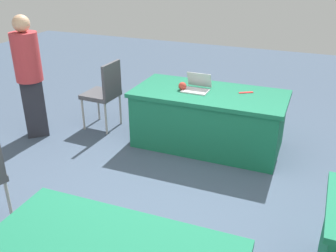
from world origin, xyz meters
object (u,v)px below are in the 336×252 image
object	(u,v)px
yarn_ball	(182,86)
scissors_red	(246,92)
laptop_silver	(197,87)
person_organiser	(29,72)
chair_tucked_right	(105,91)
table_foreground	(208,119)

from	to	relation	value
yarn_ball	scissors_red	bearing A→B (deg)	-165.69
laptop_silver	scissors_red	bearing A→B (deg)	-165.71
person_organiser	yarn_ball	size ratio (longest dim) A/B	15.99
laptop_silver	scissors_red	distance (m)	0.61
yarn_ball	scissors_red	xyz separation A→B (m)	(-0.76, -0.20, -0.05)
chair_tucked_right	person_organiser	size ratio (longest dim) A/B	0.60
table_foreground	laptop_silver	size ratio (longest dim) A/B	5.86
yarn_ball	person_organiser	bearing A→B (deg)	15.94
table_foreground	person_organiser	distance (m)	2.40
laptop_silver	scissors_red	size ratio (longest dim) A/B	1.80
table_foreground	yarn_ball	size ratio (longest dim) A/B	18.70
scissors_red	person_organiser	bearing A→B (deg)	-16.53
person_organiser	laptop_silver	xyz separation A→B (m)	(-2.09, -0.60, -0.13)
yarn_ball	laptop_silver	bearing A→B (deg)	-162.53
yarn_ball	scissors_red	size ratio (longest dim) A/B	0.56
table_foreground	person_organiser	size ratio (longest dim) A/B	1.17
scissors_red	yarn_ball	bearing A→B (deg)	-17.71
chair_tucked_right	laptop_silver	bearing A→B (deg)	-86.48
person_organiser	chair_tucked_right	bearing A→B (deg)	-5.99
chair_tucked_right	yarn_ball	world-z (taller)	chair_tucked_right
table_foreground	chair_tucked_right	distance (m)	1.51
chair_tucked_right	yarn_ball	bearing A→B (deg)	-88.95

